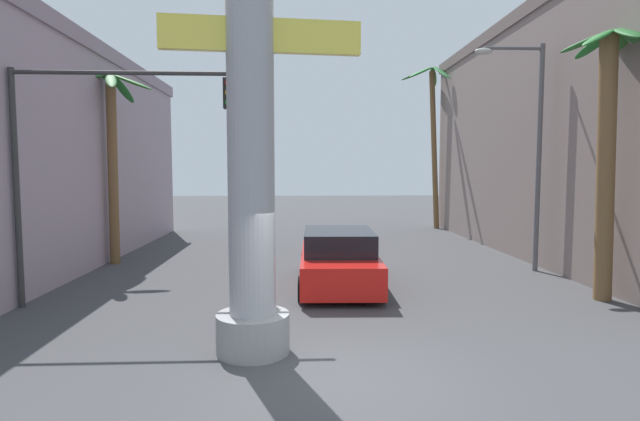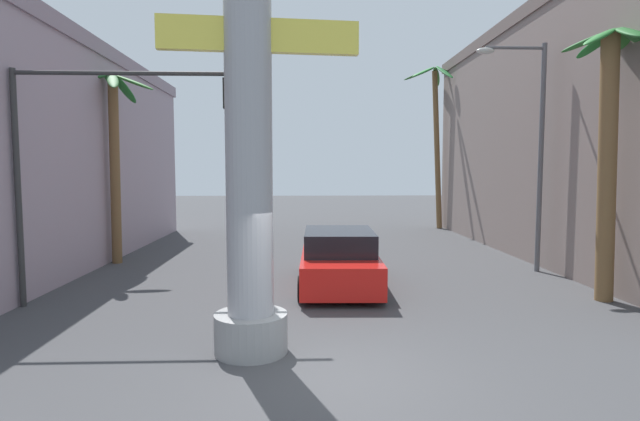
{
  "view_description": "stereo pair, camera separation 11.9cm",
  "coord_description": "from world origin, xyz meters",
  "px_view_note": "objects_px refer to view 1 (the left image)",
  "views": [
    {
      "loc": [
        -0.57,
        -7.35,
        3.22
      ],
      "look_at": [
        0.0,
        5.07,
        2.22
      ],
      "focal_mm": 28.0,
      "sensor_mm": 36.0,
      "label": 1
    },
    {
      "loc": [
        -0.45,
        -7.35,
        3.22
      ],
      "look_at": [
        0.0,
        5.07,
        2.22
      ],
      "focal_mm": 28.0,
      "sensor_mm": 36.0,
      "label": 2
    }
  ],
  "objects_px": {
    "palm_tree_mid_left": "(112,144)",
    "palm_tree_far_right": "(433,125)",
    "neon_sign_pole": "(250,51)",
    "traffic_light_mast": "(98,137)",
    "palm_tree_near_right": "(608,139)",
    "car_lead": "(339,260)",
    "street_lamp": "(529,136)"
  },
  "relations": [
    {
      "from": "traffic_light_mast",
      "to": "palm_tree_mid_left",
      "type": "xyz_separation_m",
      "value": [
        -1.71,
        5.59,
        0.14
      ]
    },
    {
      "from": "street_lamp",
      "to": "car_lead",
      "type": "xyz_separation_m",
      "value": [
        -6.16,
        -1.79,
        -3.55
      ]
    },
    {
      "from": "palm_tree_near_right",
      "to": "traffic_light_mast",
      "type": "bearing_deg",
      "value": -179.98
    },
    {
      "from": "palm_tree_far_right",
      "to": "palm_tree_near_right",
      "type": "relative_size",
      "value": 1.35
    },
    {
      "from": "neon_sign_pole",
      "to": "traffic_light_mast",
      "type": "bearing_deg",
      "value": 140.3
    },
    {
      "from": "neon_sign_pole",
      "to": "traffic_light_mast",
      "type": "xyz_separation_m",
      "value": [
        -3.82,
        3.17,
        -1.23
      ]
    },
    {
      "from": "street_lamp",
      "to": "palm_tree_far_right",
      "type": "relative_size",
      "value": 0.8
    },
    {
      "from": "palm_tree_far_right",
      "to": "neon_sign_pole",
      "type": "bearing_deg",
      "value": -113.83
    },
    {
      "from": "traffic_light_mast",
      "to": "car_lead",
      "type": "height_order",
      "value": "traffic_light_mast"
    },
    {
      "from": "car_lead",
      "to": "palm_tree_far_right",
      "type": "xyz_separation_m",
      "value": [
        6.38,
        13.77,
        4.99
      ]
    },
    {
      "from": "street_lamp",
      "to": "traffic_light_mast",
      "type": "xyz_separation_m",
      "value": [
        -11.91,
        -3.65,
        -0.29
      ]
    },
    {
      "from": "street_lamp",
      "to": "palm_tree_far_right",
      "type": "xyz_separation_m",
      "value": [
        0.22,
        11.99,
        1.44
      ]
    },
    {
      "from": "street_lamp",
      "to": "palm_tree_mid_left",
      "type": "xyz_separation_m",
      "value": [
        -13.62,
        1.94,
        -0.16
      ]
    },
    {
      "from": "traffic_light_mast",
      "to": "palm_tree_near_right",
      "type": "relative_size",
      "value": 0.88
    },
    {
      "from": "car_lead",
      "to": "palm_tree_far_right",
      "type": "height_order",
      "value": "palm_tree_far_right"
    },
    {
      "from": "neon_sign_pole",
      "to": "street_lamp",
      "type": "distance_m",
      "value": 10.62
    },
    {
      "from": "traffic_light_mast",
      "to": "palm_tree_near_right",
      "type": "distance_m",
      "value": 12.13
    },
    {
      "from": "traffic_light_mast",
      "to": "palm_tree_far_right",
      "type": "distance_m",
      "value": 19.86
    },
    {
      "from": "palm_tree_far_right",
      "to": "palm_tree_near_right",
      "type": "height_order",
      "value": "palm_tree_far_right"
    },
    {
      "from": "traffic_light_mast",
      "to": "street_lamp",
      "type": "bearing_deg",
      "value": 17.03
    },
    {
      "from": "car_lead",
      "to": "palm_tree_near_right",
      "type": "distance_m",
      "value": 7.39
    },
    {
      "from": "palm_tree_mid_left",
      "to": "car_lead",
      "type": "bearing_deg",
      "value": -26.54
    },
    {
      "from": "neon_sign_pole",
      "to": "palm_tree_far_right",
      "type": "relative_size",
      "value": 1.25
    },
    {
      "from": "palm_tree_far_right",
      "to": "traffic_light_mast",
      "type": "bearing_deg",
      "value": -127.8
    },
    {
      "from": "neon_sign_pole",
      "to": "palm_tree_mid_left",
      "type": "height_order",
      "value": "neon_sign_pole"
    },
    {
      "from": "neon_sign_pole",
      "to": "car_lead",
      "type": "xyz_separation_m",
      "value": [
        1.93,
        5.03,
        -4.49
      ]
    },
    {
      "from": "neon_sign_pole",
      "to": "traffic_light_mast",
      "type": "distance_m",
      "value": 5.12
    },
    {
      "from": "car_lead",
      "to": "palm_tree_far_right",
      "type": "bearing_deg",
      "value": 65.15
    },
    {
      "from": "neon_sign_pole",
      "to": "traffic_light_mast",
      "type": "relative_size",
      "value": 1.9
    },
    {
      "from": "car_lead",
      "to": "palm_tree_mid_left",
      "type": "height_order",
      "value": "palm_tree_mid_left"
    },
    {
      "from": "palm_tree_mid_left",
      "to": "palm_tree_far_right",
      "type": "bearing_deg",
      "value": 35.98
    },
    {
      "from": "car_lead",
      "to": "palm_tree_mid_left",
      "type": "xyz_separation_m",
      "value": [
        -7.46,
        3.73,
        3.39
      ]
    }
  ]
}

